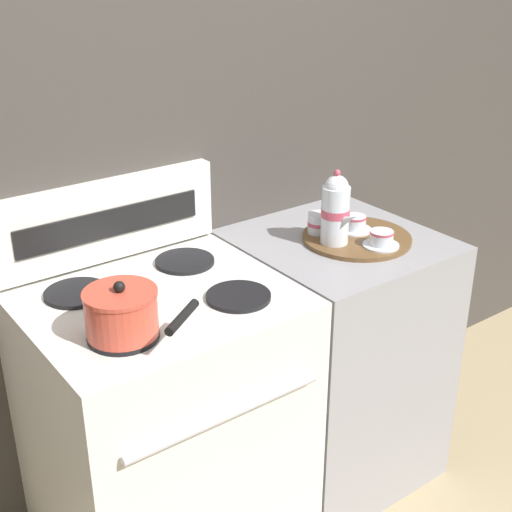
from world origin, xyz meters
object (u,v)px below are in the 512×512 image
teapot (336,209)px  teacup_right (355,223)px  stove (166,429)px  creamer_jug (319,223)px  saucepan (123,313)px  teacup_left (381,239)px  serving_tray (357,238)px

teapot → teacup_right: bearing=16.3°
stove → teacup_right: 0.86m
stove → creamer_jug: 0.79m
stove → teacup_right: bearing=0.0°
saucepan → teacup_left: saucepan is taller
serving_tray → creamer_jug: size_ratio=4.84×
saucepan → teapot: 0.78m
teapot → serving_tray: bearing=-2.4°
serving_tray → teapot: (-0.09, 0.00, 0.12)m
serving_tray → teacup_right: bearing=57.3°
teacup_left → teacup_right: same height
serving_tray → teacup_right: teacup_right is taller
saucepan → creamer_jug: size_ratio=3.80×
serving_tray → saucepan: bearing=-173.3°
teacup_left → creamer_jug: (-0.08, 0.19, 0.01)m
serving_tray → teacup_right: size_ratio=3.08×
stove → teacup_left: teacup_left is taller
stove → saucepan: bearing=-140.1°
teacup_left → teacup_right: size_ratio=1.00×
stove → serving_tray: (0.70, -0.04, 0.45)m
teacup_left → teapot: bearing=132.2°
saucepan → teapot: size_ratio=1.15×
teacup_right → teapot: bearing=-163.7°
teacup_right → creamer_jug: size_ratio=1.57×
teapot → teacup_left: size_ratio=2.10×
stove → teacup_left: size_ratio=8.04×
teapot → teacup_left: 0.17m
stove → teacup_right: (0.72, 0.00, 0.48)m
serving_tray → teacup_left: 0.11m
teacup_right → saucepan: bearing=-171.1°
stove → serving_tray: 0.83m
serving_tray → teapot: size_ratio=1.47×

